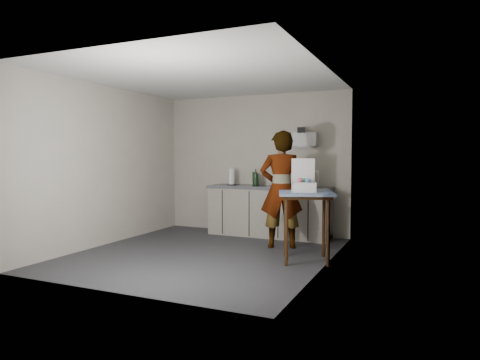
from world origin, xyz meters
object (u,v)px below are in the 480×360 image
at_px(standing_man, 281,189).
at_px(paper_towel, 232,177).
at_px(bakery_box, 303,184).
at_px(soda_can, 274,183).
at_px(dish_rack, 306,183).
at_px(kitchen_counter, 269,213).
at_px(side_table, 306,201).
at_px(soap_bottle, 256,178).
at_px(dark_bottle, 254,179).

height_order(standing_man, paper_towel, standing_man).
bearing_deg(bakery_box, soda_can, 104.30).
xyz_separation_m(standing_man, dish_rack, (0.17, 0.82, 0.05)).
bearing_deg(kitchen_counter, side_table, -54.28).
height_order(dish_rack, bakery_box, bakery_box).
bearing_deg(paper_towel, kitchen_counter, 2.10).
relative_size(side_table, dish_rack, 2.37).
relative_size(kitchen_counter, side_table, 2.34).
relative_size(kitchen_counter, soap_bottle, 7.40).
height_order(standing_man, soda_can, standing_man).
bearing_deg(bakery_box, side_table, -61.08).
bearing_deg(soap_bottle, side_table, -47.60).
relative_size(dark_bottle, dish_rack, 0.61).
bearing_deg(kitchen_counter, standing_man, -58.62).
distance_m(kitchen_counter, standing_man, 1.09).
relative_size(kitchen_counter, bakery_box, 4.89).
height_order(paper_towel, dish_rack, paper_towel).
bearing_deg(paper_towel, dish_rack, 0.61).
bearing_deg(dark_bottle, paper_towel, -165.75).
bearing_deg(standing_man, kitchen_counter, -80.18).
xyz_separation_m(dish_rack, bakery_box, (0.37, -1.47, 0.09)).
xyz_separation_m(kitchen_counter, soda_can, (0.09, -0.02, 0.54)).
height_order(soda_can, dark_bottle, dark_bottle).
xyz_separation_m(soap_bottle, dark_bottle, (-0.09, 0.15, -0.03)).
bearing_deg(dark_bottle, bakery_box, -48.78).
bearing_deg(paper_towel, dark_bottle, 14.25).
xyz_separation_m(soap_bottle, paper_towel, (-0.50, 0.04, -0.01)).
xyz_separation_m(soda_can, dark_bottle, (-0.41, 0.10, 0.07)).
relative_size(side_table, soap_bottle, 3.16).
xyz_separation_m(paper_towel, bakery_box, (1.78, -1.46, 0.01)).
xyz_separation_m(paper_towel, dish_rack, (1.41, 0.01, -0.08)).
xyz_separation_m(standing_man, bakery_box, (0.54, -0.65, 0.14)).
xyz_separation_m(kitchen_counter, dish_rack, (0.68, -0.01, 0.55)).
xyz_separation_m(kitchen_counter, dark_bottle, (-0.32, 0.08, 0.61)).
distance_m(standing_man, dark_bottle, 1.23).
height_order(dark_bottle, bakery_box, bakery_box).
relative_size(kitchen_counter, dark_bottle, 9.14).
distance_m(standing_man, soap_bottle, 1.07).
bearing_deg(dark_bottle, side_table, -48.56).
relative_size(side_table, dark_bottle, 3.91).
xyz_separation_m(side_table, dish_rack, (-0.42, 1.52, 0.14)).
distance_m(soap_bottle, dish_rack, 0.92).
bearing_deg(bakery_box, kitchen_counter, 106.38).
xyz_separation_m(kitchen_counter, side_table, (1.10, -1.53, 0.41)).
bearing_deg(standing_man, dish_rack, -123.57).
bearing_deg(standing_man, paper_towel, -54.48).
bearing_deg(bakery_box, dish_rack, 85.22).
height_order(side_table, standing_man, standing_man).
bearing_deg(soda_can, standing_man, -62.91).
bearing_deg(side_table, dark_bottle, 112.37).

